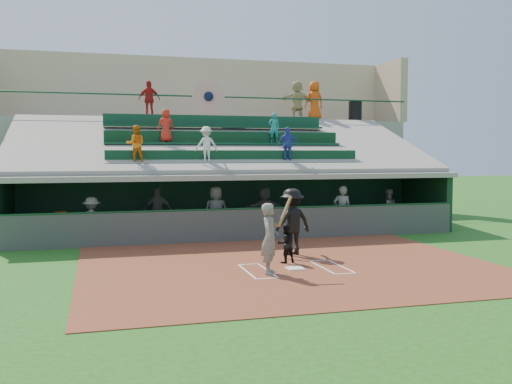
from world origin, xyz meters
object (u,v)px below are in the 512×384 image
object	(u,v)px
catcher	(285,243)
water_cooler	(60,217)
white_table	(59,232)
home_plate	(295,268)
trash_bin	(355,111)
batter_at_plate	(270,238)

from	to	relation	value
catcher	water_cooler	size ratio (longest dim) A/B	3.02
water_cooler	white_table	bearing A→B (deg)	133.80
home_plate	trash_bin	distance (m)	15.28
white_table	trash_bin	bearing A→B (deg)	22.43
water_cooler	home_plate	bearing A→B (deg)	-44.90
home_plate	white_table	xyz separation A→B (m)	(-6.22, 6.20, 0.34)
trash_bin	batter_at_plate	bearing A→B (deg)	-123.10
white_table	catcher	bearing A→B (deg)	-42.31
catcher	water_cooler	distance (m)	8.14
catcher	white_table	size ratio (longest dim) A/B	1.38
batter_at_plate	trash_bin	bearing A→B (deg)	56.90
batter_at_plate	white_table	xyz separation A→B (m)	(-5.41, 6.58, -0.54)
catcher	home_plate	bearing A→B (deg)	76.97
home_plate	water_cooler	size ratio (longest dim) A/B	1.21
home_plate	trash_bin	bearing A→B (deg)	58.75
home_plate	trash_bin	xyz separation A→B (m)	(7.48, 12.33, 5.06)
catcher	water_cooler	world-z (taller)	catcher
water_cooler	trash_bin	world-z (taller)	trash_bin
home_plate	catcher	size ratio (longest dim) A/B	0.40
catcher	white_table	world-z (taller)	catcher
home_plate	white_table	distance (m)	8.78
batter_at_plate	trash_bin	xyz separation A→B (m)	(8.29, 12.71, 4.17)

